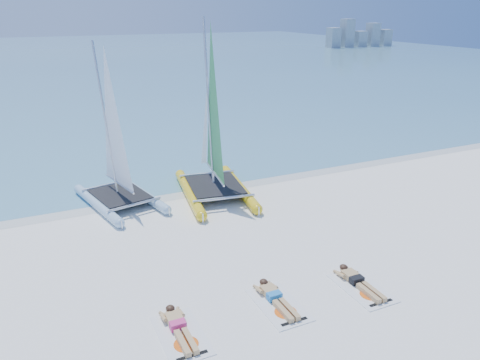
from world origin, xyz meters
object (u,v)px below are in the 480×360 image
object	(u,v)px
sunbather_a	(178,326)
catamaran_blue	(115,157)
towel_b	(279,305)
catamaran_yellow	(211,139)
towel_a	(181,335)
sunbather_b	(275,297)
towel_c	(362,288)
sunbather_c	(358,281)

from	to	relation	value
sunbather_a	catamaran_blue	bearing A→B (deg)	87.96
towel_b	catamaran_yellow	bearing A→B (deg)	80.15
towel_a	sunbather_b	size ratio (longest dim) A/B	1.07
catamaran_yellow	towel_b	distance (m)	8.38
sunbather_a	towel_c	size ratio (longest dim) A/B	0.93
catamaran_yellow	sunbather_b	distance (m)	8.17
towel_a	sunbather_b	distance (m)	2.59
catamaran_blue	catamaran_yellow	xyz separation A→B (m)	(3.67, -0.32, 0.35)
sunbather_a	towel_c	xyz separation A→B (m)	(4.95, -0.39, -0.11)
catamaran_yellow	towel_b	bearing A→B (deg)	-91.32
sunbather_c	sunbather_b	bearing A→B (deg)	173.37
sunbather_b	sunbather_c	world-z (taller)	same
towel_c	sunbather_c	xyz separation A→B (m)	(0.00, 0.19, 0.11)
towel_a	towel_b	world-z (taller)	same
sunbather_a	sunbather_b	size ratio (longest dim) A/B	1.00
towel_c	towel_a	bearing A→B (deg)	177.67
catamaran_yellow	sunbather_c	xyz separation A→B (m)	(0.99, -8.06, -2.06)
sunbather_b	towel_b	bearing A→B (deg)	-90.00
sunbather_a	sunbather_c	world-z (taller)	same
sunbather_a	towel_c	distance (m)	4.97
catamaran_blue	towel_c	distance (m)	9.92
catamaran_blue	sunbather_c	size ratio (longest dim) A/B	3.54
catamaran_yellow	catamaran_blue	bearing A→B (deg)	-176.46
sunbather_a	towel_b	bearing A→B (deg)	-2.61
sunbather_a	sunbather_b	bearing A→B (deg)	1.65
catamaran_yellow	sunbather_a	xyz separation A→B (m)	(-3.96, -7.86, -2.06)
sunbather_a	catamaran_yellow	bearing A→B (deg)	63.24
catamaran_blue	towel_b	xyz separation A→B (m)	(2.29, -8.30, -1.81)
towel_b	sunbather_c	bearing A→B (deg)	-2.02
sunbather_b	catamaran_yellow	bearing A→B (deg)	79.91
catamaran_yellow	towel_a	size ratio (longest dim) A/B	3.74
towel_b	sunbather_b	size ratio (longest dim) A/B	1.07
catamaran_blue	towel_c	bearing A→B (deg)	-73.78
sunbather_c	towel_a	bearing A→B (deg)	179.89
towel_c	catamaran_blue	bearing A→B (deg)	118.52
sunbather_b	towel_c	size ratio (longest dim) A/B	0.93
catamaran_blue	towel_c	xyz separation A→B (m)	(4.66, -8.57, -1.81)
towel_b	sunbather_a	bearing A→B (deg)	177.39
sunbather_a	sunbather_b	world-z (taller)	same
towel_b	towel_c	size ratio (longest dim) A/B	1.00
towel_a	towel_b	bearing A→B (deg)	1.65
sunbather_b	sunbather_c	size ratio (longest dim) A/B	1.00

